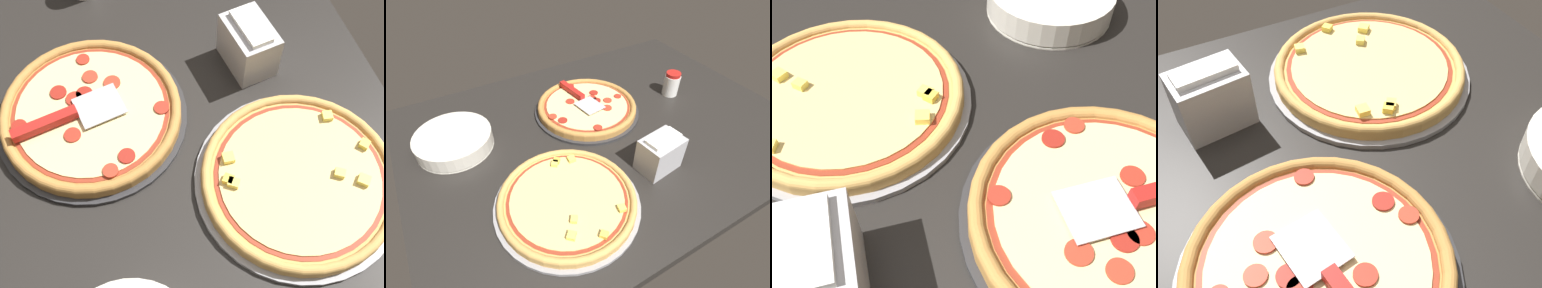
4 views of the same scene
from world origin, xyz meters
TOP-DOWN VIEW (x-y plane):
  - ground_plane at (0.00, 0.00)cm, footprint 139.47×102.95cm
  - pizza_pan_front at (0.45, -11.80)cm, footprint 40.59×40.59cm
  - pizza_front at (0.45, -11.80)cm, footprint 38.16×38.16cm
  - pizza_pan_back at (27.92, 23.63)cm, footprint 41.46×41.46cm
  - pizza_back at (27.90, 23.63)cm, footprint 38.97×38.97cm
  - serving_spatula at (0.89, -18.60)cm, footprint 9.45×23.91cm
  - plate_stack at (49.60, -16.71)cm, footprint 25.59×25.59cm
  - parmesan_shaker at (-37.14, -5.16)cm, footprint 6.40×6.40cm
  - napkin_holder at (-3.94, 25.04)cm, footprint 13.81×10.43cm

SIDE VIEW (x-z plane):
  - ground_plane at x=0.00cm, z-range -3.60..0.00cm
  - pizza_pan_front at x=0.45cm, z-range 0.00..1.00cm
  - pizza_pan_back at x=27.92cm, z-range 0.00..1.00cm
  - pizza_back at x=27.90cm, z-range 0.73..4.06cm
  - pizza_front at x=0.45cm, z-range 1.03..4.07cm
  - plate_stack at x=49.60cm, z-range 0.00..5.60cm
  - serving_spatula at x=0.89cm, z-range 3.83..5.83cm
  - parmesan_shaker at x=-37.14cm, z-range -0.09..9.80cm
  - napkin_holder at x=-3.94cm, z-range -0.30..12.22cm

